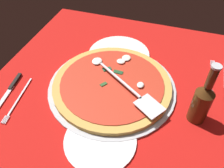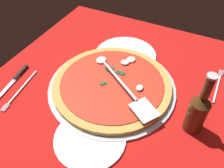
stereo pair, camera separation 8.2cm
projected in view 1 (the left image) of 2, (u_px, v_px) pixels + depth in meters
ground_plane at (122, 90)px, 83.64cm from camera, size 95.41×95.41×0.80cm
checker_pattern at (122, 89)px, 83.32cm from camera, size 95.41×95.41×0.10cm
pizza_pan at (112, 87)px, 83.25cm from camera, size 45.32×45.32×1.14cm
dinner_plate_left at (100, 140)px, 67.94cm from camera, size 21.32×21.32×1.00cm
dinner_plate_right at (119, 54)px, 96.98cm from camera, size 25.35×25.35×1.00cm
pizza at (112, 84)px, 82.27cm from camera, size 41.89×41.89×2.99cm
pizza_server at (132, 90)px, 76.77cm from camera, size 19.63×26.74×1.00cm
place_setting_near at (219, 80)px, 85.95cm from camera, size 20.93×11.48×1.40cm
place_setting_far at (14, 95)px, 80.79cm from camera, size 21.39×13.46×1.40cm
beer_bottle at (202, 101)px, 68.33cm from camera, size 5.65×5.65×22.09cm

